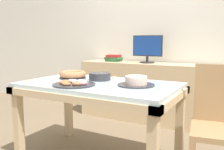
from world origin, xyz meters
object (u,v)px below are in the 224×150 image
at_px(cake_chocolate_round, 136,82).
at_px(tealight_near_front, 115,77).
at_px(plate_stack, 100,76).
at_px(chair, 221,122).
at_px(cake_golden_bundt, 73,75).
at_px(computer_monitor, 147,49).
at_px(tealight_right_edge, 105,86).
at_px(pastry_platter, 74,84).
at_px(tealight_left_edge, 58,80).
at_px(tealight_centre, 156,91).
at_px(tealight_near_cakes, 27,82).
at_px(book_stack, 114,58).

distance_m(cake_chocolate_round, tealight_near_front, 0.45).
bearing_deg(plate_stack, chair, -3.80).
distance_m(cake_chocolate_round, cake_golden_bundt, 0.73).
distance_m(computer_monitor, cake_chocolate_round, 1.41).
bearing_deg(chair, tealight_right_edge, -164.82).
relative_size(chair, cake_chocolate_round, 2.98).
height_order(cake_chocolate_round, pastry_platter, cake_chocolate_round).
distance_m(plate_stack, tealight_near_front, 0.19).
distance_m(pastry_platter, tealight_left_edge, 0.28).
xyz_separation_m(tealight_centre, tealight_near_cakes, (-1.15, -0.18, 0.00)).
distance_m(tealight_right_edge, tealight_near_cakes, 0.73).
bearing_deg(tealight_centre, tealight_left_edge, 177.29).
xyz_separation_m(chair, cake_golden_bundt, (-1.40, 0.04, 0.26)).
relative_size(chair, plate_stack, 4.48).
bearing_deg(book_stack, cake_chocolate_round, -54.58).
relative_size(pastry_platter, tealight_near_cakes, 9.06).
relative_size(tealight_near_front, tealight_left_edge, 1.00).
bearing_deg(plate_stack, tealight_left_edge, -139.55).
bearing_deg(tealight_near_front, plate_stack, -112.51).
bearing_deg(tealight_centre, tealight_near_front, 141.87).
bearing_deg(tealight_near_cakes, tealight_right_edge, 13.79).
height_order(plate_stack, tealight_left_edge, plate_stack).
height_order(book_stack, tealight_near_cakes, book_stack).
bearing_deg(chair, tealight_near_cakes, -165.45).
xyz_separation_m(pastry_platter, plate_stack, (0.04, 0.35, 0.02)).
xyz_separation_m(pastry_platter, tealight_near_front, (0.11, 0.52, -0.00)).
xyz_separation_m(cake_golden_bundt, tealight_near_front, (0.37, 0.21, -0.03)).
distance_m(tealight_near_front, tealight_near_cakes, 0.85).
height_order(tealight_centre, tealight_near_cakes, same).
relative_size(plate_stack, tealight_centre, 5.25).
relative_size(tealight_left_edge, tealight_near_cakes, 1.00).
height_order(tealight_right_edge, tealight_near_cakes, same).
bearing_deg(tealight_near_cakes, plate_stack, 45.67).
relative_size(book_stack, tealight_left_edge, 5.65).
relative_size(book_stack, plate_stack, 1.08).
relative_size(cake_golden_bundt, tealight_near_cakes, 6.71).
height_order(chair, computer_monitor, computer_monitor).
distance_m(chair, book_stack, 2.10).
height_order(computer_monitor, tealight_right_edge, computer_monitor).
height_order(chair, cake_golden_bundt, chair).
xyz_separation_m(cake_golden_bundt, pastry_platter, (0.26, -0.32, -0.02)).
bearing_deg(tealight_left_edge, tealight_near_cakes, -126.82).
distance_m(book_stack, tealight_centre, 1.94).
xyz_separation_m(tealight_left_edge, tealight_near_cakes, (-0.17, -0.22, 0.00)).
xyz_separation_m(computer_monitor, cake_chocolate_round, (0.41, -1.32, -0.23)).
bearing_deg(chair, book_stack, 141.39).
height_order(plate_stack, tealight_right_edge, plate_stack).
relative_size(cake_chocolate_round, plate_stack, 1.50).
xyz_separation_m(tealight_near_front, tealight_left_edge, (-0.37, -0.43, 0.00)).
relative_size(tealight_right_edge, tealight_near_cakes, 1.00).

